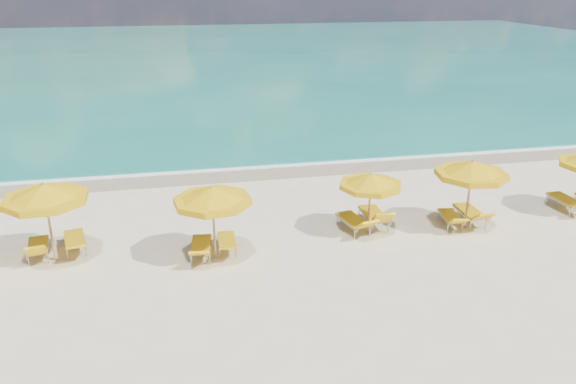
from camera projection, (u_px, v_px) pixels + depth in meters
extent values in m
plane|color=beige|center=(297.00, 243.00, 18.14)|extent=(120.00, 120.00, 0.00)
cube|color=#14715B|center=(203.00, 55.00, 62.01)|extent=(120.00, 80.00, 0.30)
cube|color=tan|center=(261.00, 171.00, 24.91)|extent=(120.00, 2.60, 0.01)
cube|color=white|center=(258.00, 165.00, 25.64)|extent=(120.00, 1.20, 0.03)
cube|color=white|center=(133.00, 125.00, 32.54)|extent=(14.00, 0.36, 0.05)
cube|color=white|center=(332.00, 93.00, 41.60)|extent=(18.00, 0.30, 0.05)
cylinder|color=tan|center=(49.00, 224.00, 16.62)|extent=(0.08, 0.08, 2.42)
cone|color=#E7B10B|center=(44.00, 192.00, 16.26)|extent=(3.25, 3.25, 0.48)
cylinder|color=#E7B10B|center=(45.00, 199.00, 16.34)|extent=(3.28, 3.28, 0.19)
sphere|color=tan|center=(43.00, 184.00, 16.17)|extent=(0.11, 0.11, 0.11)
cylinder|color=tan|center=(214.00, 224.00, 16.74)|extent=(0.07, 0.07, 2.29)
cone|color=#E7B10B|center=(212.00, 194.00, 16.40)|extent=(2.86, 2.86, 0.46)
cylinder|color=#E7B10B|center=(213.00, 201.00, 16.48)|extent=(2.88, 2.88, 0.18)
sphere|color=tan|center=(212.00, 187.00, 16.31)|extent=(0.10, 0.10, 0.10)
cylinder|color=tan|center=(369.00, 204.00, 18.55)|extent=(0.06, 0.06, 2.04)
cone|color=#E7B10B|center=(371.00, 180.00, 18.24)|extent=(2.12, 2.12, 0.41)
cylinder|color=#E7B10B|center=(370.00, 185.00, 18.31)|extent=(2.14, 2.14, 0.16)
sphere|color=tan|center=(371.00, 174.00, 18.17)|extent=(0.09, 0.09, 0.09)
cylinder|color=tan|center=(469.00, 196.00, 18.84)|extent=(0.07, 0.07, 2.35)
cone|color=#E7B10B|center=(472.00, 168.00, 18.49)|extent=(2.90, 2.90, 0.47)
cylinder|color=#E7B10B|center=(471.00, 174.00, 18.57)|extent=(2.92, 2.92, 0.19)
sphere|color=tan|center=(473.00, 161.00, 18.40)|extent=(0.10, 0.10, 0.10)
cube|color=#E7B50E|center=(38.00, 245.00, 17.15)|extent=(0.76, 1.35, 0.08)
cube|color=#E7B50E|center=(36.00, 251.00, 16.33)|extent=(0.64, 0.56, 0.48)
cube|color=#E7B50E|center=(74.00, 238.00, 17.60)|extent=(0.83, 1.40, 0.08)
cube|color=#E7B50E|center=(76.00, 247.00, 16.76)|extent=(0.69, 0.70, 0.31)
cube|color=#E7B50E|center=(201.00, 244.00, 17.20)|extent=(0.72, 1.36, 0.08)
cube|color=#E7B50E|center=(199.00, 253.00, 16.29)|extent=(0.64, 0.63, 0.39)
cube|color=#E7B50E|center=(227.00, 240.00, 17.58)|extent=(0.59, 1.21, 0.07)
cube|color=#E7B50E|center=(228.00, 248.00, 16.76)|extent=(0.55, 0.56, 0.30)
cube|color=#E7B50E|center=(352.00, 219.00, 18.92)|extent=(0.86, 1.45, 0.08)
cube|color=#E7B50E|center=(367.00, 225.00, 18.05)|extent=(0.70, 0.66, 0.46)
cube|color=#E7B50E|center=(373.00, 213.00, 19.33)|extent=(0.69, 1.47, 0.09)
cube|color=#E7B50E|center=(383.00, 218.00, 18.35)|extent=(0.66, 0.56, 0.55)
cube|color=#E7B50E|center=(450.00, 216.00, 19.35)|extent=(0.71, 1.25, 0.07)
cube|color=#E7B50E|center=(458.00, 221.00, 18.52)|extent=(0.60, 0.58, 0.37)
cube|color=#E7B50E|center=(469.00, 211.00, 19.61)|extent=(0.64, 1.38, 0.08)
cube|color=#E7B50E|center=(483.00, 217.00, 18.67)|extent=(0.62, 0.59, 0.44)
cube|color=#E7B50E|center=(565.00, 199.00, 20.65)|extent=(0.64, 1.38, 0.08)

